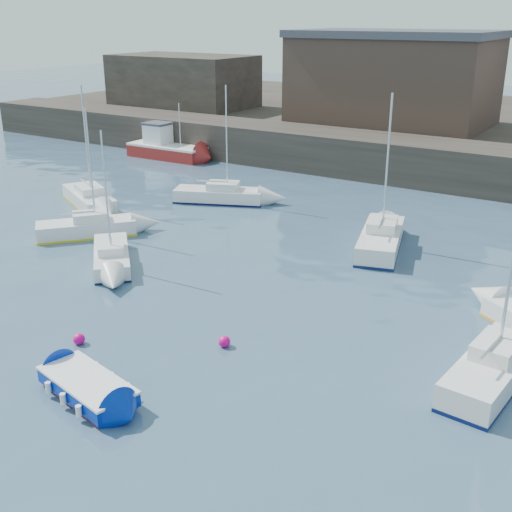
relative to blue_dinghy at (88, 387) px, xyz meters
The scene contains 16 objects.
water 1.58m from the blue_dinghy, 100.78° to the right, with size 220.00×220.00×0.00m, color #2D4760.
quay_wall 33.51m from the blue_dinghy, 90.49° to the left, with size 90.00×5.00×3.00m, color #28231E.
land_strip 51.51m from the blue_dinghy, 90.32° to the left, with size 90.00×32.00×2.80m, color #28231E.
warehouse 42.43m from the blue_dinghy, 98.61° to the left, with size 16.40×10.40×7.60m.
bldg_west 49.64m from the blue_dinghy, 124.93° to the left, with size 14.00×8.00×5.00m.
blue_dinghy is the anchor object (origin of this frame).
fishing_boat 37.17m from the blue_dinghy, 126.19° to the left, with size 7.19×2.79×4.74m.
sailboat_a 16.66m from the blue_dinghy, 136.54° to the left, with size 4.79×5.21×6.99m.
sailboat_b 11.93m from the blue_dinghy, 130.90° to the left, with size 4.88×4.84×6.70m.
sailboat_c 13.31m from the blue_dinghy, 36.29° to the left, with size 2.26×5.62×7.22m.
sailboat_e 22.89m from the blue_dinghy, 136.18° to the left, with size 6.14×4.41×7.64m.
sailboat_f 18.45m from the blue_dinghy, 82.13° to the left, with size 3.59×6.44×7.99m.
sailboat_h 23.30m from the blue_dinghy, 115.19° to the left, with size 6.10×4.02×7.52m.
buoy_near 3.83m from the blue_dinghy, 141.40° to the left, with size 0.45×0.45×0.45m, color #D80671.
buoy_mid 5.45m from the blue_dinghy, 71.39° to the left, with size 0.45×0.45×0.45m, color #D80671.
buoy_far 18.43m from the blue_dinghy, 82.14° to the left, with size 0.36×0.36×0.36m, color #D80671.
Camera 1 is at (14.42, -10.54, 11.60)m, focal length 45.00 mm.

